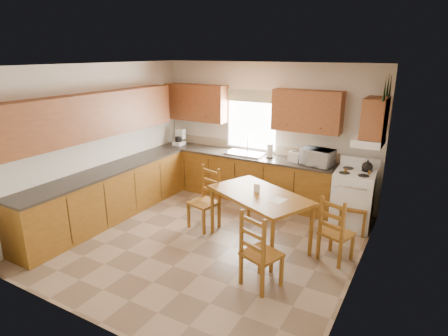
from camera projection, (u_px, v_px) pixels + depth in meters
The scene contains 35 objects.
floor at pixel (207, 240), 5.98m from camera, with size 4.50×4.50×0.00m, color #88725C.
ceiling at pixel (204, 65), 5.18m from camera, with size 4.50×4.50×0.00m, color #955D37.
wall_left at pixel (98, 142), 6.64m from camera, with size 4.50×4.50×0.00m, color silver.
wall_right at pixel (363, 184), 4.52m from camera, with size 4.50×4.50×0.00m, color silver.
wall_back at pixel (266, 132), 7.45m from camera, with size 4.50×4.50×0.00m, color silver.
wall_front at pixel (84, 213), 3.71m from camera, with size 4.50×4.50×0.00m, color silver.
lower_cab_back at pixel (242, 177), 7.64m from camera, with size 3.75×0.60×0.88m, color brown.
lower_cab_left at pixel (109, 195), 6.65m from camera, with size 0.60×3.60×0.88m, color brown.
counter_back at pixel (242, 155), 7.51m from camera, with size 3.75×0.63×0.04m, color #332D27.
counter_left at pixel (107, 171), 6.51m from camera, with size 0.63×3.60×0.04m, color #332D27.
backsplash at pixel (248, 146), 7.72m from camera, with size 3.75×0.01×0.18m, color tan.
upper_cab_back_left at pixel (196, 103), 7.89m from camera, with size 1.41×0.33×0.75m, color brown.
upper_cab_back_right at pixel (307, 111), 6.75m from camera, with size 1.25×0.33×0.75m, color brown.
upper_cab_left at pixel (95, 115), 6.29m from camera, with size 0.33×3.60×0.75m, color brown.
upper_cab_stove at pixel (375, 118), 5.80m from camera, with size 0.33×0.62×0.62m, color brown.
range_hood at pixel (369, 141), 5.94m from camera, with size 0.44×0.62×0.12m, color silver.
window_frame at pixel (252, 121), 7.50m from camera, with size 1.13×0.02×1.18m, color silver.
window_pane at pixel (252, 121), 7.50m from camera, with size 1.05×0.01×1.10m, color white.
window_valance at pixel (252, 96), 7.33m from camera, with size 1.19×0.01×0.24m, color #4E653C.
sink_basin at pixel (245, 153), 7.46m from camera, with size 0.75×0.45×0.04m, color silver.
pine_decal_a at pixel (385, 88), 5.33m from camera, with size 0.22×0.22×0.36m, color black.
pine_decal_b at pixel (388, 84), 5.59m from camera, with size 0.22×0.22×0.36m, color black.
pine_decal_c at pixel (391, 85), 5.86m from camera, with size 0.22×0.22×0.36m, color black.
stove at pixel (353, 200), 6.35m from camera, with size 0.64×0.66×0.95m, color silver.
coffeemaker at pixel (179, 137), 8.18m from camera, with size 0.20×0.23×0.33m, color silver.
paper_towel at pixel (270, 151), 7.20m from camera, with size 0.12×0.12×0.27m, color white.
toaster at pixel (295, 157), 6.94m from camera, with size 0.23×0.15×0.19m, color silver.
microwave at pixel (317, 157), 6.70m from camera, with size 0.50×0.36×0.30m, color silver.
dining_table at pixel (259, 219), 5.77m from camera, with size 1.55×0.89×0.83m, color brown.
chair_near_left at pixel (262, 249), 4.68m from camera, with size 0.44×0.41×1.04m, color brown.
chair_near_right at pixel (337, 229), 5.28m from camera, with size 0.41×0.39×0.97m, color brown.
chair_far_left at pixel (204, 199), 6.27m from camera, with size 0.44×0.42×1.04m, color brown.
chair_far_right at pixel (354, 203), 6.13m from camera, with size 0.43×0.41×1.02m, color brown.
table_paper at pixel (278, 200), 5.38m from camera, with size 0.19×0.26×0.00m, color white.
table_card at pixel (257, 188), 5.68m from camera, with size 0.10×0.02×0.13m, color white.
Camera 1 is at (2.89, -4.53, 2.88)m, focal length 30.00 mm.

